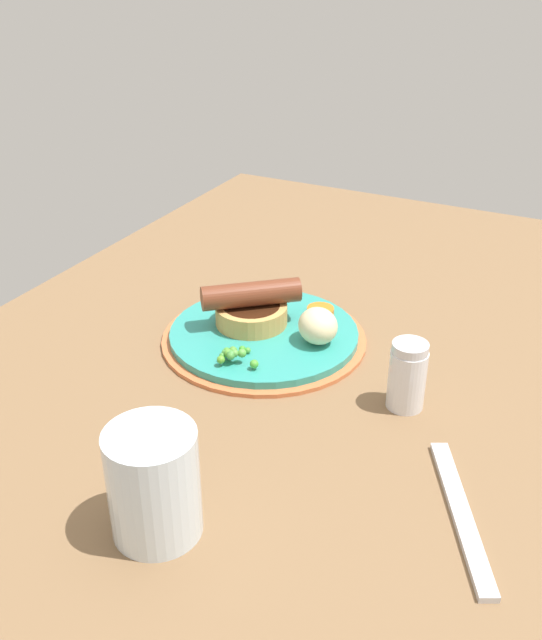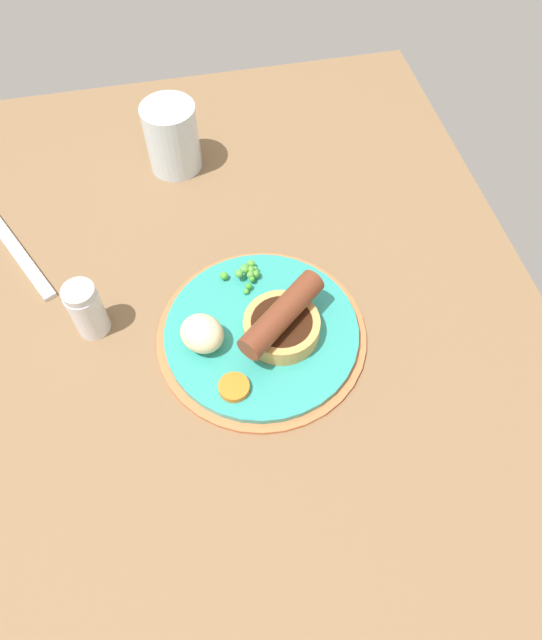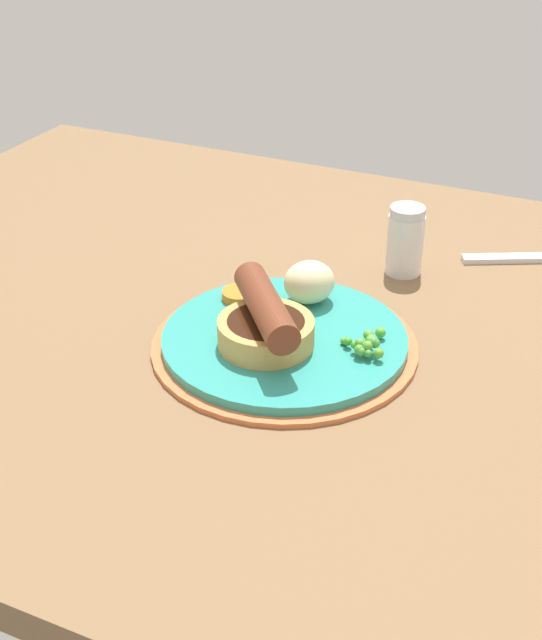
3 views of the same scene
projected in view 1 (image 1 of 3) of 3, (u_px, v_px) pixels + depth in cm
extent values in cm
cube|color=brown|center=(310.00, 350.00, 87.05)|extent=(110.00, 80.00, 3.00)
cylinder|color=#CC6B3D|center=(264.00, 338.00, 86.01)|extent=(24.63, 24.63, 0.50)
cylinder|color=teal|center=(264.00, 335.00, 85.80)|extent=(22.66, 22.66, 1.40)
cylinder|color=tan|center=(251.00, 314.00, 86.41)|extent=(8.73, 8.73, 2.48)
cylinder|color=#33190C|center=(251.00, 306.00, 85.89)|extent=(6.99, 6.99, 0.30)
cylinder|color=brown|center=(251.00, 294.00, 85.11)|extent=(9.90, 11.06, 2.97)
sphere|color=#49963E|center=(231.00, 356.00, 78.08)|extent=(0.91, 0.91, 0.91)
sphere|color=#4D9A3F|center=(225.00, 353.00, 79.41)|extent=(0.81, 0.81, 0.81)
sphere|color=green|center=(242.00, 349.00, 80.28)|extent=(0.78, 0.78, 0.78)
sphere|color=#4D9C31|center=(233.00, 353.00, 78.38)|extent=(0.90, 0.90, 0.90)
sphere|color=#57A02F|center=(221.00, 360.00, 78.09)|extent=(0.92, 0.92, 0.92)
sphere|color=#559F41|center=(235.00, 353.00, 78.24)|extent=(0.90, 0.90, 0.90)
sphere|color=#44953E|center=(231.00, 355.00, 78.17)|extent=(0.98, 0.98, 0.98)
sphere|color=#45933A|center=(222.00, 356.00, 78.90)|extent=(0.70, 0.70, 0.70)
sphere|color=green|center=(234.00, 350.00, 79.75)|extent=(0.73, 0.73, 0.73)
sphere|color=green|center=(227.00, 351.00, 79.50)|extent=(0.91, 0.91, 0.91)
sphere|color=#55A237|center=(228.00, 353.00, 78.73)|extent=(0.97, 0.97, 0.97)
sphere|color=#509336|center=(233.00, 351.00, 79.27)|extent=(0.95, 0.95, 0.95)
sphere|color=green|center=(254.00, 364.00, 77.54)|extent=(0.98, 0.98, 0.98)
sphere|color=#52A740|center=(242.00, 353.00, 78.38)|extent=(0.99, 0.99, 0.99)
sphere|color=#4C9E38|center=(248.00, 350.00, 80.66)|extent=(0.71, 0.71, 0.71)
ellipsoid|color=beige|center=(318.00, 326.00, 82.09)|extent=(6.73, 6.74, 4.21)
cylinder|color=orange|center=(320.00, 311.00, 88.87)|extent=(4.20, 4.20, 0.85)
cube|color=silver|center=(461.00, 513.00, 60.21)|extent=(16.78, 9.57, 0.60)
cylinder|color=silver|center=(154.00, 483.00, 56.72)|extent=(7.47, 7.47, 9.75)
cylinder|color=silver|center=(407.00, 379.00, 72.77)|extent=(3.89, 3.89, 6.50)
cylinder|color=silver|center=(410.00, 348.00, 70.97)|extent=(3.69, 3.69, 1.00)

